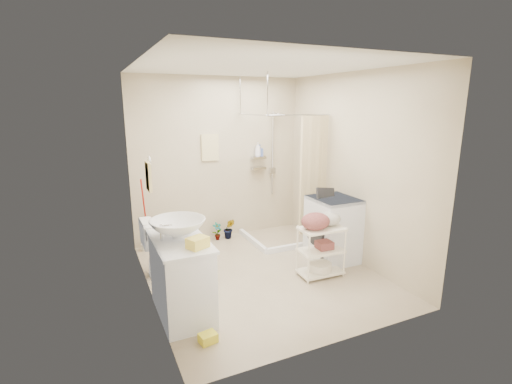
% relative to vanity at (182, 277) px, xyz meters
% --- Properties ---
extents(floor, '(3.20, 3.20, 0.00)m').
position_rel_vanity_xyz_m(floor, '(1.16, 0.51, -0.42)').
color(floor, tan).
rests_on(floor, ground).
extents(ceiling, '(2.80, 3.20, 0.04)m').
position_rel_vanity_xyz_m(ceiling, '(1.16, 0.51, 2.18)').
color(ceiling, silver).
rests_on(ceiling, ground).
extents(wall_back, '(2.80, 0.04, 2.60)m').
position_rel_vanity_xyz_m(wall_back, '(1.16, 2.11, 0.88)').
color(wall_back, '#C2B596').
rests_on(wall_back, ground).
extents(wall_front, '(2.80, 0.04, 2.60)m').
position_rel_vanity_xyz_m(wall_front, '(1.16, -1.09, 0.88)').
color(wall_front, '#C2B596').
rests_on(wall_front, ground).
extents(wall_left, '(0.04, 3.20, 2.60)m').
position_rel_vanity_xyz_m(wall_left, '(-0.24, 0.51, 0.88)').
color(wall_left, '#C2B596').
rests_on(wall_left, ground).
extents(wall_right, '(0.04, 3.20, 2.60)m').
position_rel_vanity_xyz_m(wall_right, '(2.56, 0.51, 0.88)').
color(wall_right, '#C2B596').
rests_on(wall_right, ground).
extents(vanity, '(0.54, 0.95, 0.83)m').
position_rel_vanity_xyz_m(vanity, '(0.00, 0.00, 0.00)').
color(vanity, silver).
rests_on(vanity, ground).
extents(sink, '(0.72, 0.72, 0.20)m').
position_rel_vanity_xyz_m(sink, '(0.00, 0.08, 0.51)').
color(sink, silver).
rests_on(sink, vanity).
extents(counter_basket, '(0.23, 0.21, 0.11)m').
position_rel_vanity_xyz_m(counter_basket, '(0.11, -0.28, 0.47)').
color(counter_basket, '#ECD64E').
rests_on(counter_basket, vanity).
extents(floor_basket, '(0.26, 0.22, 0.12)m').
position_rel_vanity_xyz_m(floor_basket, '(0.09, -0.59, -0.35)').
color(floor_basket, '#FAF233').
rests_on(floor_basket, ground).
extents(toilet, '(0.75, 0.43, 0.76)m').
position_rel_vanity_xyz_m(toilet, '(0.12, 1.04, -0.04)').
color(toilet, white).
rests_on(toilet, ground).
extents(mop, '(0.13, 0.13, 1.12)m').
position_rel_vanity_xyz_m(mop, '(-0.11, 1.94, 0.15)').
color(mop, '#A21309').
rests_on(mop, ground).
extents(potted_plant_a, '(0.18, 0.14, 0.30)m').
position_rel_vanity_xyz_m(potted_plant_a, '(1.04, 1.93, -0.27)').
color(potted_plant_a, maroon).
rests_on(potted_plant_a, ground).
extents(potted_plant_b, '(0.23, 0.20, 0.34)m').
position_rel_vanity_xyz_m(potted_plant_b, '(1.24, 1.91, -0.25)').
color(potted_plant_b, brown).
rests_on(potted_plant_b, ground).
extents(hanging_towel, '(0.28, 0.03, 0.42)m').
position_rel_vanity_xyz_m(hanging_towel, '(1.01, 2.09, 1.08)').
color(hanging_towel, beige).
rests_on(hanging_towel, wall_back).
extents(towel_ring, '(0.04, 0.22, 0.34)m').
position_rel_vanity_xyz_m(towel_ring, '(-0.22, 0.31, 1.05)').
color(towel_ring, '#F8E499').
rests_on(towel_ring, wall_left).
extents(tp_holder, '(0.08, 0.12, 0.14)m').
position_rel_vanity_xyz_m(tp_holder, '(-0.20, 0.56, 0.30)').
color(tp_holder, white).
rests_on(tp_holder, wall_left).
extents(shower, '(1.10, 1.10, 2.10)m').
position_rel_vanity_xyz_m(shower, '(2.01, 1.56, 0.63)').
color(shower, silver).
rests_on(shower, ground).
extents(shampoo_bottle_a, '(0.12, 0.12, 0.24)m').
position_rel_vanity_xyz_m(shampoo_bottle_a, '(1.81, 2.01, 1.02)').
color(shampoo_bottle_a, white).
rests_on(shampoo_bottle_a, shower).
extents(shampoo_bottle_b, '(0.09, 0.09, 0.19)m').
position_rel_vanity_xyz_m(shampoo_bottle_b, '(1.86, 2.05, 1.00)').
color(shampoo_bottle_b, '#425699').
rests_on(shampoo_bottle_b, shower).
extents(washing_machine, '(0.62, 0.64, 0.91)m').
position_rel_vanity_xyz_m(washing_machine, '(2.30, 0.50, 0.04)').
color(washing_machine, silver).
rests_on(washing_machine, ground).
extents(laundry_rack, '(0.58, 0.35, 0.78)m').
position_rel_vanity_xyz_m(laundry_rack, '(1.84, 0.15, -0.03)').
color(laundry_rack, white).
rests_on(laundry_rack, ground).
extents(ironing_board, '(0.32, 0.12, 1.09)m').
position_rel_vanity_xyz_m(ironing_board, '(2.15, 0.46, 0.13)').
color(ironing_board, black).
rests_on(ironing_board, ground).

